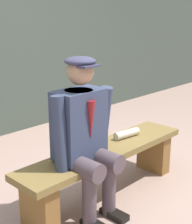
{
  "coord_description": "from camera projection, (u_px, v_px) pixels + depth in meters",
  "views": [
    {
      "loc": [
        2.0,
        1.82,
        1.57
      ],
      "look_at": [
        0.12,
        0.0,
        0.81
      ],
      "focal_mm": 54.24,
      "sensor_mm": 36.0,
      "label": 1
    }
  ],
  "objects": [
    {
      "name": "ground_plane",
      "position": [
        106.0,
        195.0,
        3.03
      ],
      "size": [
        30.0,
        30.0,
        0.0
      ],
      "primitive_type": "plane",
      "color": "gray"
    },
    {
      "name": "bench",
      "position": [
        106.0,
        163.0,
        2.95
      ],
      "size": [
        1.74,
        0.38,
        0.46
      ],
      "color": "olive",
      "rests_on": "ground"
    },
    {
      "name": "seated_man",
      "position": [
        84.0,
        133.0,
        2.59
      ],
      "size": [
        0.57,
        0.52,
        1.27
      ],
      "color": "#333D57",
      "rests_on": "ground"
    },
    {
      "name": "rolled_magazine",
      "position": [
        127.0,
        134.0,
        3.15
      ],
      "size": [
        0.28,
        0.11,
        0.07
      ],
      "primitive_type": "cylinder",
      "rotation": [
        0.0,
        1.57,
        -0.14
      ],
      "color": "beige",
      "rests_on": "bench"
    }
  ]
}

